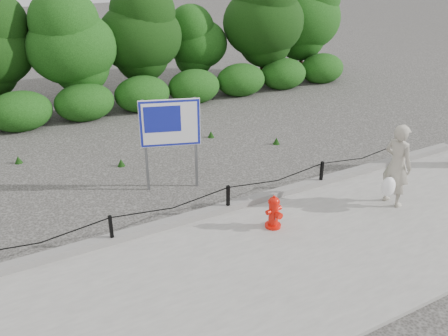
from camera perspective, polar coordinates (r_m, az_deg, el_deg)
name	(u,v)px	position (r m, az deg, el deg)	size (l,w,h in m)	color
ground	(228,214)	(10.11, 0.49, -5.59)	(90.00, 90.00, 0.00)	#2D2B28
sidewalk	(283,262)	(8.69, 7.14, -11.14)	(14.00, 4.00, 0.08)	gray
curb	(227,207)	(10.07, 0.35, -4.72)	(14.00, 0.22, 0.14)	slate
chain_barrier	(228,195)	(9.89, 0.49, -3.30)	(10.06, 0.06, 0.60)	black
treeline	(133,33)	(17.58, -10.93, 15.63)	(20.39, 3.51, 4.54)	black
fire_hydrant	(274,212)	(9.41, 6.01, -5.32)	(0.37, 0.39, 0.69)	red
pedestrian	(397,166)	(10.61, 20.06, 0.17)	(0.76, 0.70, 1.81)	#A29B8B
advertising_sign	(170,127)	(10.63, -6.53, 4.91)	(1.29, 0.52, 2.16)	slate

